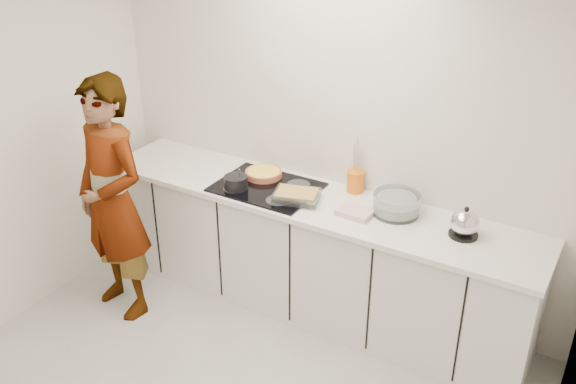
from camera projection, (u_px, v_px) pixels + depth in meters
The scene contains 13 objects.
wall_back at pixel (334, 131), 4.52m from camera, with size 3.60×0.00×2.60m, color silver.
wall_right at pixel (563, 350), 2.50m from camera, with size 0.02×3.20×2.60m.
base_cabinets at pixel (310, 256), 4.67m from camera, with size 3.20×0.58×0.87m, color silver.
countertop at pixel (311, 201), 4.46m from camera, with size 3.24×0.64×0.04m, color white.
hob at pixel (267, 187), 4.59m from camera, with size 0.72×0.54×0.01m, color black.
tart_dish at pixel (264, 173), 4.72m from camera, with size 0.35×0.35×0.04m.
saucepan at pixel (236, 182), 4.54m from camera, with size 0.21×0.21×0.16m.
baking_dish at pixel (297, 195), 4.39m from camera, with size 0.36×0.30×0.06m.
mixing_bowl at pixel (396, 205), 4.23m from camera, with size 0.39×0.39×0.14m.
tea_towel at pixel (355, 212), 4.24m from camera, with size 0.23×0.17×0.04m, color white.
kettle at pixel (465, 224), 3.97m from camera, with size 0.22×0.22×0.21m.
utensil_crock at pixel (355, 181), 4.51m from camera, with size 0.12×0.12×0.16m, color orange.
cook at pixel (112, 200), 4.46m from camera, with size 0.65×0.43×1.79m, color silver.
Camera 1 is at (1.86, -2.19, 2.99)m, focal length 40.00 mm.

